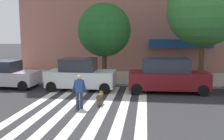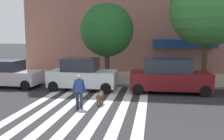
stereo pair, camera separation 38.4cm
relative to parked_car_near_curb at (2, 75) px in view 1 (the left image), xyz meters
name	(u,v)px [view 1 (the left image)]	position (x,y,z in m)	size (l,w,h in m)	color
ground_plane	(76,116)	(6.56, -5.25, -0.87)	(160.00, 160.00, 0.00)	#2B2B2D
sidewalk_far	(109,77)	(6.56, 4.44, -0.79)	(80.00, 6.00, 0.15)	#B4A799
crosswalk_stripes	(79,116)	(6.69, -5.25, -0.86)	(5.85, 12.78, 0.01)	silver
parked_car_near_curb	(2,75)	(0.00, 0.00, 0.00)	(4.70, 1.99, 1.80)	#C0B0BD
parked_car_behind_first	(81,75)	(5.40, 0.00, 0.08)	(4.28, 2.01, 2.03)	silver
parked_car_third_in_line	(167,76)	(10.84, 0.00, 0.14)	(4.84, 2.10, 2.09)	maroon
street_tree_nearest	(104,30)	(6.48, 2.83, 2.96)	(3.89, 3.89, 5.64)	#4C3823
street_tree_middle	(204,10)	(13.35, 2.58, 4.31)	(5.02, 5.02, 7.56)	#4C3823
pedestrian_dog_walker	(79,90)	(6.42, -4.18, 0.06)	(0.71, 0.26, 1.64)	#282D4C
dog_on_leash	(100,96)	(7.26, -3.33, -0.43)	(0.28, 0.96, 0.65)	brown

